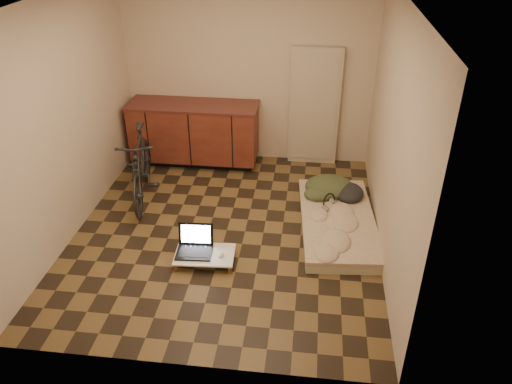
# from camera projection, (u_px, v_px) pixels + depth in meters

# --- Properties ---
(room_shell) EXTENTS (3.50, 4.00, 2.60)m
(room_shell) POSITION_uv_depth(u_px,v_px,m) (223.00, 129.00, 5.25)
(room_shell) COLOR brown
(room_shell) RESTS_ON ground
(cabinets) EXTENTS (1.84, 0.62, 0.91)m
(cabinets) POSITION_uv_depth(u_px,v_px,m) (195.00, 133.00, 7.21)
(cabinets) COLOR black
(cabinets) RESTS_ON ground
(appliance_panel) EXTENTS (0.70, 0.10, 1.70)m
(appliance_panel) POSITION_uv_depth(u_px,v_px,m) (314.00, 107.00, 7.05)
(appliance_panel) COLOR #C5B29C
(appliance_panel) RESTS_ON ground
(bicycle) EXTENTS (0.78, 1.65, 1.03)m
(bicycle) POSITION_uv_depth(u_px,v_px,m) (140.00, 162.00, 6.31)
(bicycle) COLOR black
(bicycle) RESTS_ON ground
(futon) EXTENTS (0.99, 1.84, 0.15)m
(futon) POSITION_uv_depth(u_px,v_px,m) (337.00, 222.00, 5.93)
(futon) COLOR beige
(futon) RESTS_ON ground
(clothing_pile) EXTENTS (0.71, 0.60, 0.26)m
(clothing_pile) POSITION_uv_depth(u_px,v_px,m) (335.00, 183.00, 6.31)
(clothing_pile) COLOR #374025
(clothing_pile) RESTS_ON futon
(headphones) EXTENTS (0.33, 0.33, 0.16)m
(headphones) POSITION_uv_depth(u_px,v_px,m) (329.00, 201.00, 6.03)
(headphones) COLOR black
(headphones) RESTS_ON futon
(lap_desk) EXTENTS (0.66, 0.45, 0.11)m
(lap_desk) POSITION_uv_depth(u_px,v_px,m) (205.00, 255.00, 5.36)
(lap_desk) COLOR brown
(lap_desk) RESTS_ON ground
(laptop) EXTENTS (0.40, 0.36, 0.26)m
(laptop) POSITION_uv_depth(u_px,v_px,m) (195.00, 246.00, 5.38)
(laptop) COLOR black
(laptop) RESTS_ON lap_desk
(mouse) EXTENTS (0.07, 0.10, 0.03)m
(mouse) POSITION_uv_depth(u_px,v_px,m) (221.00, 255.00, 5.30)
(mouse) COLOR silver
(mouse) RESTS_ON lap_desk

